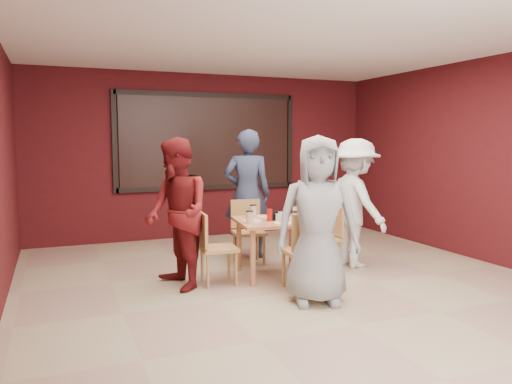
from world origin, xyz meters
name	(u,v)px	position (x,y,z in m)	size (l,w,h in m)	color
floor	(299,291)	(0.00, 0.00, 0.00)	(7.00, 7.00, 0.00)	tan
window_blinds	(208,142)	(0.00, 3.45, 1.65)	(3.00, 0.02, 1.50)	black
dining_table	(274,226)	(-0.01, 0.68, 0.62)	(0.99, 0.99, 0.85)	#B27249
chair_front	(306,247)	(0.06, -0.05, 0.50)	(0.47, 0.47, 0.89)	#B97F48
chair_back	(247,227)	(-0.05, 1.46, 0.48)	(0.46, 0.46, 0.86)	#B97F48
chair_left	(213,244)	(-0.81, 0.62, 0.48)	(0.44, 0.44, 0.85)	#B97F48
chair_right	(327,234)	(0.76, 0.70, 0.47)	(0.42, 0.42, 0.83)	#B97F48
diner_front	(318,220)	(-0.01, -0.41, 0.87)	(0.85, 0.55, 1.73)	gray
diner_back	(247,194)	(0.06, 1.74, 0.91)	(0.67, 0.44, 1.83)	#2B324D
diner_left	(177,214)	(-1.22, 0.62, 0.86)	(0.83, 0.65, 1.71)	maroon
diner_right	(355,203)	(1.20, 0.74, 0.85)	(1.10, 0.63, 1.70)	silver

